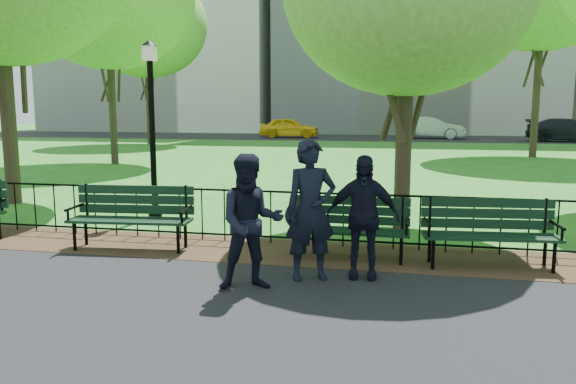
% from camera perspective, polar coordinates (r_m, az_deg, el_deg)
% --- Properties ---
extents(ground, '(120.00, 120.00, 0.00)m').
position_cam_1_polar(ground, '(7.36, -0.90, -9.18)').
color(ground, '#206C1C').
extents(dirt_strip, '(60.00, 1.60, 0.01)m').
position_cam_1_polar(dirt_strip, '(8.77, 1.30, -6.16)').
color(dirt_strip, '#341D15').
rests_on(dirt_strip, ground).
extents(far_street, '(70.00, 9.00, 0.01)m').
position_cam_1_polar(far_street, '(41.92, 9.88, 5.43)').
color(far_street, black).
rests_on(far_street, ground).
extents(iron_fence, '(24.06, 0.06, 1.00)m').
position_cam_1_polar(iron_fence, '(9.14, 1.90, -2.43)').
color(iron_fence, black).
rests_on(iron_fence, ground).
extents(park_bench_main, '(1.84, 0.56, 1.00)m').
position_cam_1_polar(park_bench_main, '(8.38, 4.44, -2.76)').
color(park_bench_main, black).
rests_on(park_bench_main, ground).
extents(park_bench_left_a, '(1.97, 0.78, 1.09)m').
position_cam_1_polar(park_bench_left_a, '(9.28, -15.53, -1.79)').
color(park_bench_left_a, black).
rests_on(park_bench_left_a, ground).
extents(park_bench_right_a, '(1.90, 0.75, 1.05)m').
position_cam_1_polar(park_bench_right_a, '(8.42, 19.76, -3.20)').
color(park_bench_right_a, black).
rests_on(park_bench_right_a, ground).
extents(lamppost, '(0.32, 0.32, 3.56)m').
position_cam_1_polar(lamppost, '(11.69, -13.66, 6.86)').
color(lamppost, black).
rests_on(lamppost, ground).
extents(tree_far_w, '(7.30, 7.30, 10.18)m').
position_cam_1_polar(tree_far_w, '(35.70, -14.26, 16.13)').
color(tree_far_w, '#2D2116').
rests_on(tree_far_w, ground).
extents(person_left, '(0.79, 0.67, 1.83)m').
position_cam_1_polar(person_left, '(7.27, 2.33, -1.87)').
color(person_left, black).
rests_on(person_left, asphalt_path).
extents(person_mid, '(0.92, 0.69, 1.68)m').
position_cam_1_polar(person_mid, '(6.90, -3.79, -3.09)').
color(person_mid, black).
rests_on(person_mid, asphalt_path).
extents(person_right, '(0.98, 0.46, 1.63)m').
position_cam_1_polar(person_right, '(7.42, 7.57, -2.50)').
color(person_right, black).
rests_on(person_right, asphalt_path).
extents(taxi, '(4.49, 2.11, 1.49)m').
position_cam_1_polar(taxi, '(41.61, 0.13, 6.57)').
color(taxi, yellow).
rests_on(taxi, far_street).
extents(sedan_silver, '(4.87, 2.14, 1.56)m').
position_cam_1_polar(sedan_silver, '(41.55, 14.39, 6.34)').
color(sedan_silver, '#999BA0').
rests_on(sedan_silver, far_street).
extents(sedan_dark, '(5.46, 2.88, 1.51)m').
position_cam_1_polar(sedan_dark, '(40.93, 26.58, 5.64)').
color(sedan_dark, black).
rests_on(sedan_dark, far_street).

